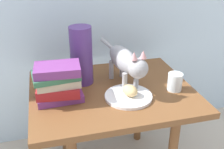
{
  "coord_description": "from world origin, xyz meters",
  "views": [
    {
      "loc": [
        -0.29,
        -1.11,
        1.17
      ],
      "look_at": [
        0.0,
        0.0,
        0.61
      ],
      "focal_mm": 43.55,
      "sensor_mm": 36.0,
      "label": 1
    }
  ],
  "objects_px": {
    "cat": "(126,61)",
    "book_stack": "(58,83)",
    "candle_jar": "(175,83)",
    "plate": "(128,96)",
    "side_table": "(112,102)",
    "tv_remote": "(53,79)",
    "bread_roll": "(130,91)",
    "green_vase": "(81,56)"
  },
  "relations": [
    {
      "from": "side_table",
      "to": "bread_roll",
      "type": "relative_size",
      "value": 9.71
    },
    {
      "from": "bread_roll",
      "to": "book_stack",
      "type": "xyz_separation_m",
      "value": [
        -0.31,
        0.07,
        0.05
      ]
    },
    {
      "from": "green_vase",
      "to": "tv_remote",
      "type": "bearing_deg",
      "value": 158.73
    },
    {
      "from": "cat",
      "to": "bread_roll",
      "type": "bearing_deg",
      "value": -96.8
    },
    {
      "from": "book_stack",
      "to": "side_table",
      "type": "bearing_deg",
      "value": 7.27
    },
    {
      "from": "tv_remote",
      "to": "plate",
      "type": "bearing_deg",
      "value": 0.94
    },
    {
      "from": "cat",
      "to": "candle_jar",
      "type": "height_order",
      "value": "cat"
    },
    {
      "from": "book_stack",
      "to": "green_vase",
      "type": "relative_size",
      "value": 0.75
    },
    {
      "from": "side_table",
      "to": "plate",
      "type": "distance_m",
      "value": 0.13
    },
    {
      "from": "plate",
      "to": "bread_roll",
      "type": "xyz_separation_m",
      "value": [
        0.01,
        -0.01,
        0.03
      ]
    },
    {
      "from": "cat",
      "to": "tv_remote",
      "type": "height_order",
      "value": "cat"
    },
    {
      "from": "cat",
      "to": "side_table",
      "type": "bearing_deg",
      "value": -167.13
    },
    {
      "from": "side_table",
      "to": "book_stack",
      "type": "distance_m",
      "value": 0.3
    },
    {
      "from": "plate",
      "to": "green_vase",
      "type": "distance_m",
      "value": 0.3
    },
    {
      "from": "bread_roll",
      "to": "cat",
      "type": "bearing_deg",
      "value": 83.2
    },
    {
      "from": "side_table",
      "to": "book_stack",
      "type": "xyz_separation_m",
      "value": [
        -0.25,
        -0.03,
        0.16
      ]
    },
    {
      "from": "plate",
      "to": "bread_roll",
      "type": "height_order",
      "value": "bread_roll"
    },
    {
      "from": "plate",
      "to": "book_stack",
      "type": "xyz_separation_m",
      "value": [
        -0.31,
        0.06,
        0.08
      ]
    },
    {
      "from": "plate",
      "to": "tv_remote",
      "type": "height_order",
      "value": "tv_remote"
    },
    {
      "from": "side_table",
      "to": "cat",
      "type": "height_order",
      "value": "cat"
    },
    {
      "from": "cat",
      "to": "plate",
      "type": "bearing_deg",
      "value": -99.75
    },
    {
      "from": "side_table",
      "to": "green_vase",
      "type": "height_order",
      "value": "green_vase"
    },
    {
      "from": "green_vase",
      "to": "tv_remote",
      "type": "height_order",
      "value": "green_vase"
    },
    {
      "from": "green_vase",
      "to": "cat",
      "type": "bearing_deg",
      "value": -25.64
    },
    {
      "from": "candle_jar",
      "to": "green_vase",
      "type": "bearing_deg",
      "value": 155.44
    },
    {
      "from": "cat",
      "to": "candle_jar",
      "type": "distance_m",
      "value": 0.26
    },
    {
      "from": "side_table",
      "to": "green_vase",
      "type": "bearing_deg",
      "value": 138.42
    },
    {
      "from": "book_stack",
      "to": "tv_remote",
      "type": "height_order",
      "value": "book_stack"
    },
    {
      "from": "green_vase",
      "to": "candle_jar",
      "type": "distance_m",
      "value": 0.47
    },
    {
      "from": "bread_roll",
      "to": "book_stack",
      "type": "height_order",
      "value": "book_stack"
    },
    {
      "from": "side_table",
      "to": "tv_remote",
      "type": "xyz_separation_m",
      "value": [
        -0.27,
        0.17,
        0.08
      ]
    },
    {
      "from": "cat",
      "to": "tv_remote",
      "type": "relative_size",
      "value": 3.18
    },
    {
      "from": "side_table",
      "to": "candle_jar",
      "type": "distance_m",
      "value": 0.32
    },
    {
      "from": "candle_jar",
      "to": "plate",
      "type": "bearing_deg",
      "value": -176.22
    },
    {
      "from": "side_table",
      "to": "cat",
      "type": "relative_size",
      "value": 1.63
    },
    {
      "from": "side_table",
      "to": "bread_roll",
      "type": "height_order",
      "value": "bread_roll"
    },
    {
      "from": "cat",
      "to": "book_stack",
      "type": "relative_size",
      "value": 2.19
    },
    {
      "from": "tv_remote",
      "to": "green_vase",
      "type": "bearing_deg",
      "value": 18.58
    },
    {
      "from": "candle_jar",
      "to": "tv_remote",
      "type": "relative_size",
      "value": 0.57
    },
    {
      "from": "plate",
      "to": "cat",
      "type": "height_order",
      "value": "cat"
    },
    {
      "from": "plate",
      "to": "green_vase",
      "type": "xyz_separation_m",
      "value": [
        -0.18,
        0.21,
        0.14
      ]
    },
    {
      "from": "plate",
      "to": "candle_jar",
      "type": "height_order",
      "value": "candle_jar"
    }
  ]
}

